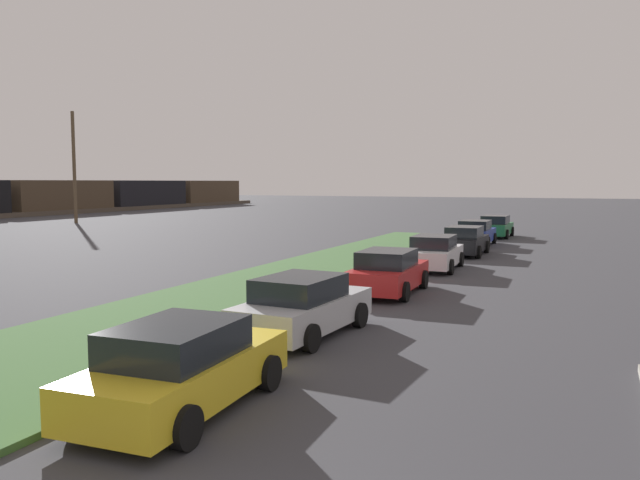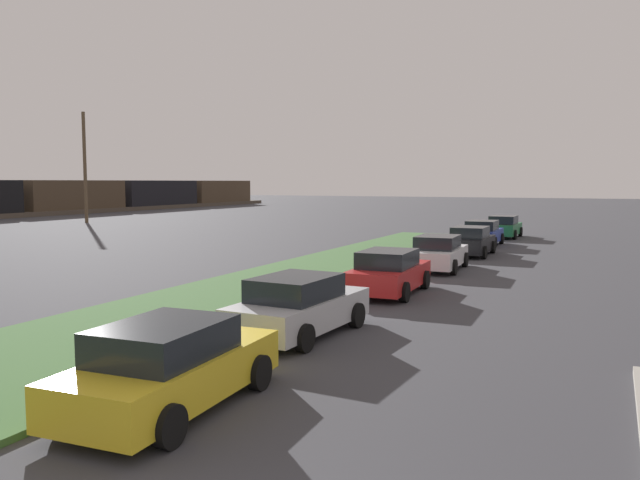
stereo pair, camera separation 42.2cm
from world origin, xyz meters
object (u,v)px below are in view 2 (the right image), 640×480
(parked_car_red, at_px, (389,272))
(parked_car_white, at_px, (438,253))
(parked_car_silver, at_px, (299,306))
(distant_utility_pole, at_px, (85,168))
(parked_car_yellow, at_px, (170,367))
(parked_car_blue, at_px, (482,233))
(parked_car_black, at_px, (471,241))
(parked_car_green, at_px, (504,227))

(parked_car_red, xyz_separation_m, parked_car_white, (6.32, -0.06, 0.00))
(parked_car_silver, bearing_deg, distant_utility_pole, 54.38)
(parked_car_yellow, height_order, parked_car_blue, same)
(parked_car_black, bearing_deg, parked_car_blue, 3.61)
(parked_car_red, distance_m, parked_car_white, 6.32)
(parked_car_white, distance_m, distant_utility_pole, 40.88)
(parked_car_red, height_order, distant_utility_pole, distant_utility_pole)
(parked_car_yellow, height_order, parked_car_green, same)
(parked_car_white, bearing_deg, parked_car_silver, 176.45)
(parked_car_black, xyz_separation_m, distant_utility_pole, (11.06, 37.07, 4.28))
(parked_car_black, xyz_separation_m, parked_car_green, (11.29, 0.10, 0.00))
(parked_car_silver, bearing_deg, parked_car_yellow, -172.77)
(parked_car_yellow, relative_size, parked_car_red, 1.01)
(parked_car_silver, bearing_deg, parked_car_blue, 3.51)
(parked_car_white, xyz_separation_m, parked_car_black, (5.95, -0.15, 0.00))
(parked_car_black, bearing_deg, parked_car_white, 177.91)
(parked_car_blue, relative_size, parked_car_green, 1.00)
(parked_car_silver, relative_size, parked_car_white, 1.00)
(parked_car_red, bearing_deg, parked_car_black, -2.89)
(parked_car_silver, xyz_separation_m, parked_car_white, (12.72, -0.19, 0.00))
(parked_car_red, relative_size, parked_car_white, 1.00)
(parked_car_silver, distance_m, parked_car_green, 29.97)
(distant_utility_pole, bearing_deg, parked_car_green, -89.63)
(parked_car_yellow, bearing_deg, parked_car_red, -1.66)
(distant_utility_pole, bearing_deg, parked_car_yellow, -133.43)
(parked_car_red, height_order, parked_car_black, same)
(parked_car_red, relative_size, parked_car_blue, 1.01)
(parked_car_red, relative_size, distant_utility_pole, 0.44)
(parked_car_red, relative_size, parked_car_black, 1.01)
(parked_car_blue, distance_m, parked_car_green, 5.95)
(parked_car_yellow, xyz_separation_m, parked_car_blue, (29.41, 0.42, 0.00))
(parked_car_red, bearing_deg, distant_utility_pole, 55.73)
(distant_utility_pole, bearing_deg, parked_car_blue, -98.85)
(parked_car_silver, xyz_separation_m, parked_car_black, (18.68, -0.34, 0.00))
(parked_car_yellow, bearing_deg, parked_car_green, -2.56)
(parked_car_yellow, height_order, parked_car_red, same)
(parked_car_white, bearing_deg, distant_utility_pole, 62.58)
(parked_car_white, bearing_deg, parked_car_black, -4.10)
(parked_car_white, bearing_deg, parked_car_blue, -1.40)
(parked_car_blue, bearing_deg, parked_car_white, -179.34)
(parked_car_yellow, height_order, parked_car_white, same)
(parked_car_silver, xyz_separation_m, parked_car_blue, (24.02, 0.06, 0.00))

